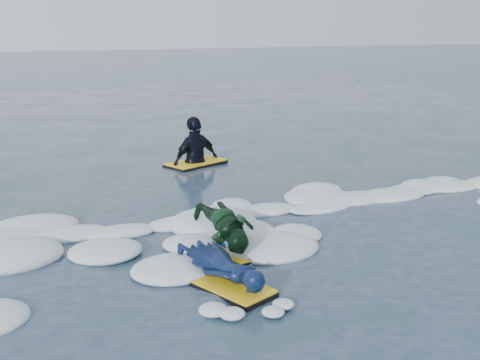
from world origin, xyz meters
name	(u,v)px	position (x,y,z in m)	size (l,w,h in m)	color
ground	(262,253)	(0.00, 0.00, 0.00)	(120.00, 120.00, 0.00)	#1B2B42
foam_band	(231,229)	(0.00, 1.03, 0.00)	(12.00, 3.10, 0.30)	white
prone_woman_unit	(224,268)	(-0.78, -0.65, 0.19)	(0.84, 1.54, 0.37)	black
prone_child_unit	(229,229)	(-0.33, 0.31, 0.27)	(0.81, 1.41, 0.53)	black
waiting_rider_unit	(196,162)	(0.81, 4.90, 0.08)	(1.41, 1.12, 1.87)	black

